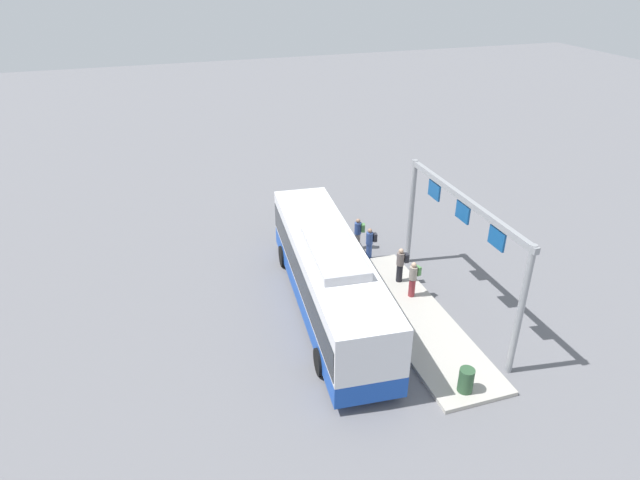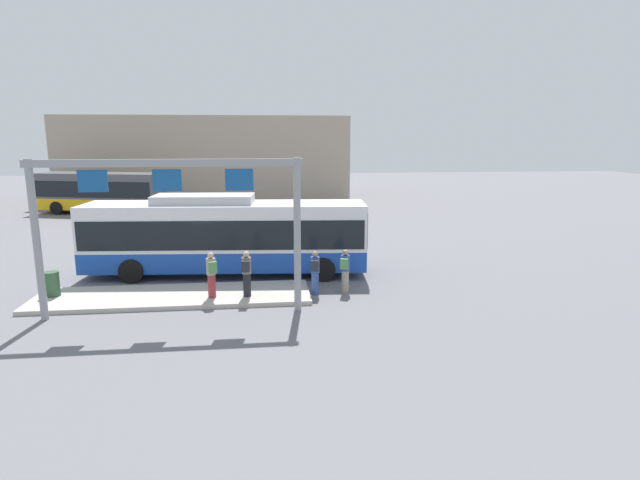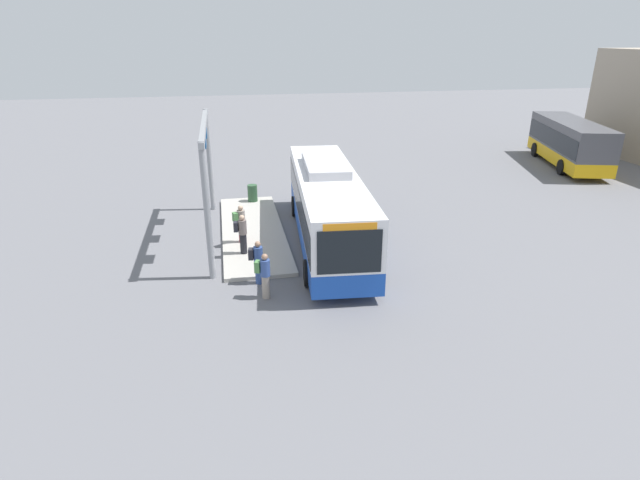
% 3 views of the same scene
% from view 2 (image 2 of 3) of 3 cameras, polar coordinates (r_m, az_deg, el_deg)
% --- Properties ---
extents(ground_plane, '(120.00, 120.00, 0.00)m').
position_cam_2_polar(ground_plane, '(22.82, -10.14, -3.74)').
color(ground_plane, slate).
extents(platform_curb, '(10.00, 2.80, 0.16)m').
position_cam_2_polar(platform_curb, '(19.97, -15.77, -5.97)').
color(platform_curb, '#B2ADA3').
rests_on(platform_curb, ground).
extents(bus_main, '(11.98, 3.48, 3.46)m').
position_cam_2_polar(bus_main, '(22.42, -10.32, 0.74)').
color(bus_main, '#1947AD').
rests_on(bus_main, ground).
extents(bus_background_left, '(9.84, 4.95, 3.10)m').
position_cam_2_polar(bus_background_left, '(43.24, -22.99, 5.06)').
color(bus_background_left, '#EAAD14').
rests_on(bus_background_left, ground).
extents(person_boarding, '(0.39, 0.56, 1.67)m').
position_cam_2_polar(person_boarding, '(19.44, -0.55, -3.51)').
color(person_boarding, '#334C8C').
rests_on(person_boarding, ground).
extents(person_waiting_near, '(0.47, 0.60, 1.67)m').
position_cam_2_polar(person_waiting_near, '(19.74, 2.78, -3.30)').
color(person_waiting_near, gray).
rests_on(person_waiting_near, ground).
extents(person_waiting_mid, '(0.37, 0.55, 1.67)m').
position_cam_2_polar(person_waiting_mid, '(18.89, -8.08, -3.57)').
color(person_waiting_mid, black).
rests_on(person_waiting_mid, platform_curb).
extents(person_waiting_far, '(0.46, 0.59, 1.67)m').
position_cam_2_polar(person_waiting_far, '(18.97, -11.85, -3.64)').
color(person_waiting_far, maroon).
rests_on(person_waiting_far, platform_curb).
extents(platform_sign_gantry, '(8.69, 0.24, 5.20)m').
position_cam_2_polar(platform_sign_gantry, '(17.40, -16.32, 3.76)').
color(platform_sign_gantry, gray).
rests_on(platform_sign_gantry, ground).
extents(station_building, '(25.79, 8.00, 7.61)m').
position_cam_2_polar(station_building, '(50.73, -12.16, 8.82)').
color(station_building, tan).
rests_on(station_building, ground).
extents(trash_bin, '(0.52, 0.52, 0.90)m').
position_cam_2_polar(trash_bin, '(21.25, -27.39, -4.31)').
color(trash_bin, '#2D5133').
rests_on(trash_bin, platform_curb).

